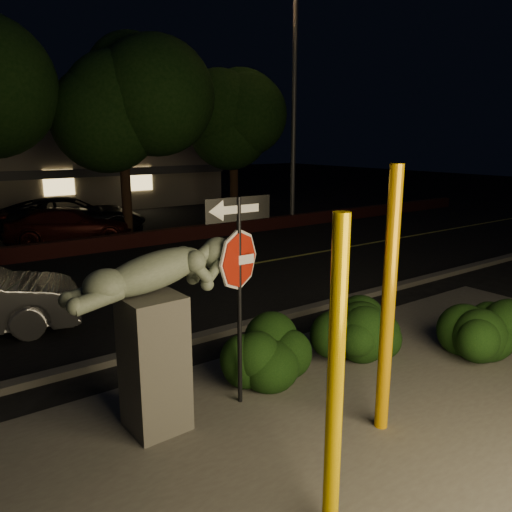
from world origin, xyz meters
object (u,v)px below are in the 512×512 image
(streetlight, at_px, (290,88))
(parked_car_darkred, at_px, (69,226))
(yellow_pole_left, at_px, (335,384))
(parked_car_dark, at_px, (71,217))
(yellow_pole_right, at_px, (388,304))
(signpost, at_px, (239,261))
(sculpture, at_px, (155,319))

(streetlight, relative_size, parked_car_darkred, 2.19)
(yellow_pole_left, relative_size, parked_car_dark, 0.56)
(yellow_pole_right, bearing_deg, parked_car_dark, 88.17)
(yellow_pole_right, relative_size, parked_car_darkred, 0.78)
(yellow_pole_right, relative_size, parked_car_dark, 0.61)
(parked_car_darkred, distance_m, parked_car_dark, 1.08)
(signpost, relative_size, parked_car_dark, 0.53)
(yellow_pole_left, distance_m, parked_car_dark, 16.33)
(sculpture, height_order, parked_car_darkred, sculpture)
(sculpture, distance_m, parked_car_dark, 13.92)
(yellow_pole_right, distance_m, signpost, 1.96)
(yellow_pole_right, relative_size, sculpture, 1.41)
(yellow_pole_right, xyz_separation_m, streetlight, (8.56, 12.31, 3.91))
(parked_car_darkred, bearing_deg, streetlight, -86.21)
(parked_car_dark, bearing_deg, yellow_pole_left, -173.94)
(sculpture, relative_size, parked_car_darkred, 0.55)
(yellow_pole_left, relative_size, yellow_pole_right, 0.91)
(yellow_pole_right, bearing_deg, parked_car_darkred, 89.50)
(parked_car_darkred, bearing_deg, sculpture, -173.94)
(yellow_pole_right, bearing_deg, streetlight, 55.19)
(signpost, xyz_separation_m, parked_car_dark, (1.61, 13.72, -1.30))
(sculpture, height_order, streetlight, streetlight)
(yellow_pole_left, bearing_deg, parked_car_dark, 82.13)
(streetlight, height_order, parked_car_dark, streetlight)
(yellow_pole_right, height_order, streetlight, streetlight)
(yellow_pole_left, xyz_separation_m, sculpture, (-0.55, 2.54, -0.05))
(yellow_pole_left, xyz_separation_m, parked_car_darkred, (1.87, 15.16, -0.90))
(sculpture, distance_m, streetlight, 15.75)
(yellow_pole_left, distance_m, signpost, 2.58)
(streetlight, bearing_deg, sculpture, -139.30)
(sculpture, bearing_deg, yellow_pole_right, -38.10)
(yellow_pole_right, xyz_separation_m, signpost, (-1.12, 1.57, 0.39))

